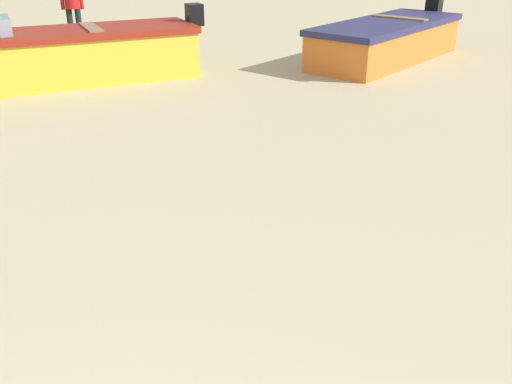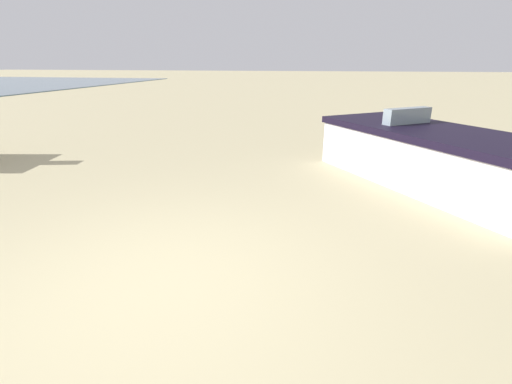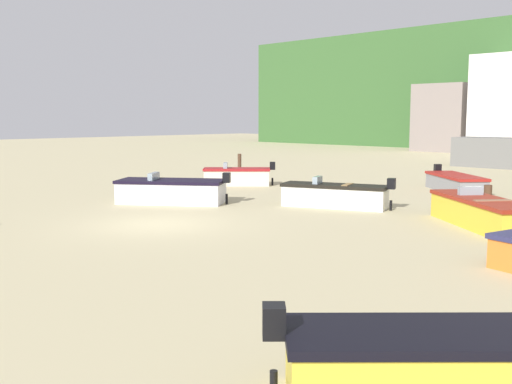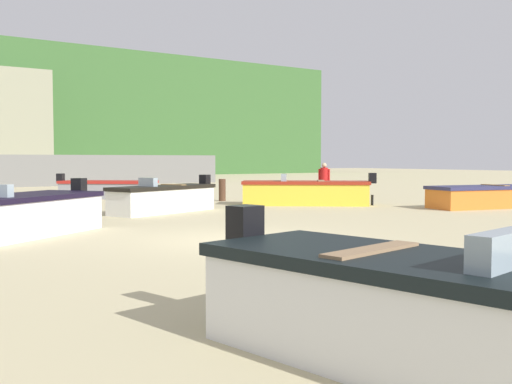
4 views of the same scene
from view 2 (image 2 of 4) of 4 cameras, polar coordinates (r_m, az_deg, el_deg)
name	(u,v)px [view 2 (image 2 of 4)]	position (r m, az deg, el deg)	size (l,w,h in m)	color
ground_plane	(160,287)	(3.65, -14.99, -14.35)	(160.00, 160.00, 0.00)	tan
boat_white_7	(437,157)	(6.82, 26.84, 4.93)	(4.51, 3.94, 1.27)	white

